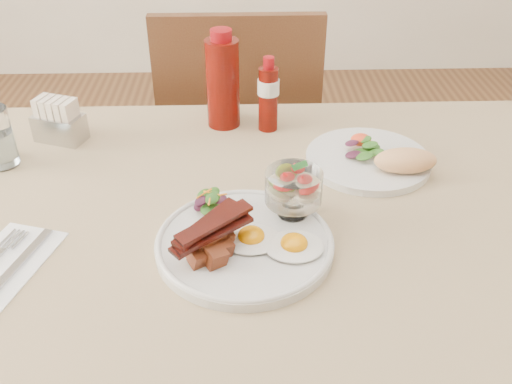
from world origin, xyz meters
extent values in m
cylinder|color=brown|center=(-0.59, 0.36, 0.35)|extent=(0.06, 0.06, 0.71)
cylinder|color=brown|center=(0.59, 0.36, 0.35)|extent=(0.06, 0.06, 0.71)
cube|color=brown|center=(0.00, 0.00, 0.73)|extent=(1.30, 0.85, 0.04)
cube|color=tan|center=(0.00, 0.00, 0.75)|extent=(1.33, 0.88, 0.00)
cylinder|color=brown|center=(-0.18, 0.57, 0.23)|extent=(0.04, 0.04, 0.45)
cylinder|color=brown|center=(0.18, 0.57, 0.23)|extent=(0.04, 0.04, 0.45)
cylinder|color=brown|center=(-0.18, 0.93, 0.23)|extent=(0.04, 0.04, 0.45)
cylinder|color=brown|center=(0.18, 0.93, 0.23)|extent=(0.04, 0.04, 0.45)
cube|color=brown|center=(0.00, 0.75, 0.47)|extent=(0.42, 0.42, 0.03)
cube|color=brown|center=(0.00, 0.55, 0.70)|extent=(0.42, 0.03, 0.46)
cylinder|color=silver|center=(0.01, -0.08, 0.76)|extent=(0.28, 0.28, 0.02)
ellipsoid|color=silver|center=(0.08, -0.11, 0.77)|extent=(0.11, 0.11, 0.01)
ellipsoid|color=orange|center=(0.08, -0.11, 0.78)|extent=(0.04, 0.04, 0.03)
ellipsoid|color=silver|center=(0.02, -0.09, 0.77)|extent=(0.11, 0.11, 0.01)
ellipsoid|color=orange|center=(0.02, -0.09, 0.78)|extent=(0.04, 0.04, 0.03)
cube|color=brown|center=(-0.06, -0.11, 0.78)|extent=(0.03, 0.03, 0.03)
cube|color=brown|center=(-0.03, -0.12, 0.78)|extent=(0.03, 0.03, 0.03)
cube|color=brown|center=(-0.06, -0.14, 0.78)|extent=(0.03, 0.03, 0.02)
cube|color=brown|center=(-0.03, -0.09, 0.78)|extent=(0.03, 0.03, 0.03)
cube|color=brown|center=(-0.04, -0.14, 0.78)|extent=(0.03, 0.03, 0.03)
cube|color=brown|center=(-0.08, -0.11, 0.78)|extent=(0.03, 0.03, 0.02)
cube|color=brown|center=(-0.04, -0.11, 0.80)|extent=(0.03, 0.03, 0.03)
cube|color=brown|center=(-0.05, -0.12, 0.80)|extent=(0.03, 0.03, 0.02)
cube|color=#49120C|center=(-0.05, -0.11, 0.81)|extent=(0.11, 0.10, 0.01)
cube|color=#49120C|center=(-0.04, -0.12, 0.81)|extent=(0.12, 0.09, 0.01)
cube|color=#49120C|center=(-0.05, -0.11, 0.82)|extent=(0.10, 0.11, 0.01)
cube|color=#49120C|center=(-0.04, -0.11, 0.82)|extent=(0.12, 0.10, 0.01)
ellipsoid|color=#214A13|center=(-0.05, 0.00, 0.77)|extent=(0.04, 0.04, 0.01)
ellipsoid|color=#214A13|center=(-0.04, 0.01, 0.78)|extent=(0.04, 0.03, 0.01)
ellipsoid|color=#391224|center=(-0.07, 0.00, 0.78)|extent=(0.03, 0.03, 0.01)
ellipsoid|color=#214A13|center=(-0.04, -0.02, 0.78)|extent=(0.04, 0.03, 0.01)
ellipsoid|color=#214A13|center=(-0.05, -0.02, 0.78)|extent=(0.04, 0.03, 0.01)
ellipsoid|color=#391224|center=(-0.03, 0.00, 0.79)|extent=(0.03, 0.03, 0.01)
ellipsoid|color=#214A13|center=(-0.06, 0.01, 0.79)|extent=(0.04, 0.03, 0.01)
ellipsoid|color=#214A13|center=(-0.05, 0.01, 0.79)|extent=(0.03, 0.03, 0.01)
ellipsoid|color=#391224|center=(-0.06, -0.01, 0.79)|extent=(0.03, 0.03, 0.01)
ellipsoid|color=#214A13|center=(-0.05, -0.01, 0.80)|extent=(0.04, 0.03, 0.01)
cylinder|color=orange|center=(-0.05, 0.00, 0.80)|extent=(0.03, 0.02, 0.01)
cylinder|color=orange|center=(-0.06, 0.00, 0.80)|extent=(0.03, 0.03, 0.01)
cylinder|color=orange|center=(-0.04, 0.00, 0.80)|extent=(0.03, 0.01, 0.01)
cylinder|color=orange|center=(-0.05, -0.01, 0.80)|extent=(0.01, 0.03, 0.01)
cylinder|color=white|center=(0.09, -0.02, 0.77)|extent=(0.05, 0.05, 0.01)
cylinder|color=white|center=(0.09, -0.02, 0.79)|extent=(0.02, 0.02, 0.02)
cylinder|color=white|center=(0.09, -0.02, 0.82)|extent=(0.09, 0.09, 0.05)
cylinder|color=beige|center=(0.07, -0.01, 0.81)|extent=(0.03, 0.03, 0.01)
cylinder|color=beige|center=(0.10, -0.02, 0.81)|extent=(0.03, 0.03, 0.01)
cylinder|color=beige|center=(0.09, 0.00, 0.82)|extent=(0.03, 0.03, 0.01)
cylinder|color=#8CAF35|center=(0.08, 0.00, 0.84)|extent=(0.04, 0.04, 0.01)
cone|color=red|center=(0.10, -0.03, 0.84)|extent=(0.03, 0.03, 0.03)
cone|color=red|center=(0.07, -0.02, 0.84)|extent=(0.03, 0.03, 0.03)
cone|color=red|center=(0.09, 0.00, 0.85)|extent=(0.03, 0.03, 0.03)
ellipsoid|color=#29722B|center=(0.09, -0.02, 0.86)|extent=(0.02, 0.01, 0.00)
ellipsoid|color=#29722B|center=(0.10, -0.01, 0.86)|extent=(0.02, 0.01, 0.00)
cylinder|color=silver|center=(0.25, 0.17, 0.76)|extent=(0.24, 0.24, 0.01)
ellipsoid|color=#214A13|center=(0.23, 0.17, 0.77)|extent=(0.04, 0.04, 0.01)
ellipsoid|color=#214A13|center=(0.26, 0.19, 0.77)|extent=(0.04, 0.03, 0.01)
ellipsoid|color=#391224|center=(0.22, 0.16, 0.78)|extent=(0.04, 0.03, 0.01)
ellipsoid|color=#214A13|center=(0.24, 0.15, 0.78)|extent=(0.04, 0.03, 0.01)
ellipsoid|color=#214A13|center=(0.26, 0.16, 0.78)|extent=(0.03, 0.03, 0.01)
ellipsoid|color=#391224|center=(0.22, 0.19, 0.78)|extent=(0.03, 0.03, 0.01)
ellipsoid|color=#214A13|center=(0.25, 0.18, 0.79)|extent=(0.04, 0.03, 0.01)
ellipsoid|color=#214A13|center=(0.25, 0.20, 0.79)|extent=(0.03, 0.03, 0.01)
ellipsoid|color=red|center=(0.24, 0.20, 0.78)|extent=(0.04, 0.03, 0.02)
ellipsoid|color=tan|center=(0.31, 0.12, 0.79)|extent=(0.13, 0.09, 0.05)
cylinder|color=#540A04|center=(-0.03, 0.34, 0.85)|extent=(0.09, 0.09, 0.19)
cylinder|color=maroon|center=(-0.03, 0.34, 0.95)|extent=(0.05, 0.05, 0.02)
cylinder|color=#540A04|center=(0.06, 0.32, 0.82)|extent=(0.05, 0.05, 0.14)
cylinder|color=silver|center=(0.06, 0.32, 0.85)|extent=(0.06, 0.06, 0.03)
cylinder|color=maroon|center=(0.06, 0.32, 0.90)|extent=(0.03, 0.03, 0.03)
cube|color=#AEAEB2|center=(-0.37, 0.28, 0.78)|extent=(0.11, 0.09, 0.06)
cube|color=beige|center=(-0.40, 0.29, 0.81)|extent=(0.03, 0.05, 0.06)
cube|color=beige|center=(-0.39, 0.29, 0.81)|extent=(0.03, 0.05, 0.06)
cube|color=beige|center=(-0.37, 0.28, 0.81)|extent=(0.03, 0.05, 0.06)
cube|color=beige|center=(-0.35, 0.28, 0.81)|extent=(0.03, 0.05, 0.06)
cube|color=beige|center=(-0.34, 0.27, 0.81)|extent=(0.03, 0.05, 0.06)
cube|color=white|center=(-0.36, -0.12, 0.75)|extent=(0.16, 0.22, 0.00)
cube|color=#AEAEB2|center=(-0.34, -0.12, 0.76)|extent=(0.07, 0.19, 0.00)
cube|color=#AEAEB2|center=(-0.37, -0.05, 0.76)|extent=(0.02, 0.04, 0.00)
cube|color=#AEAEB2|center=(-0.37, -0.05, 0.76)|extent=(0.02, 0.04, 0.00)
cube|color=#AEAEB2|center=(-0.36, -0.06, 0.76)|extent=(0.02, 0.04, 0.00)
cube|color=#AEAEB2|center=(-0.35, -0.06, 0.76)|extent=(0.02, 0.04, 0.00)
camera|label=1|loc=(0.00, -0.78, 1.33)|focal=40.00mm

